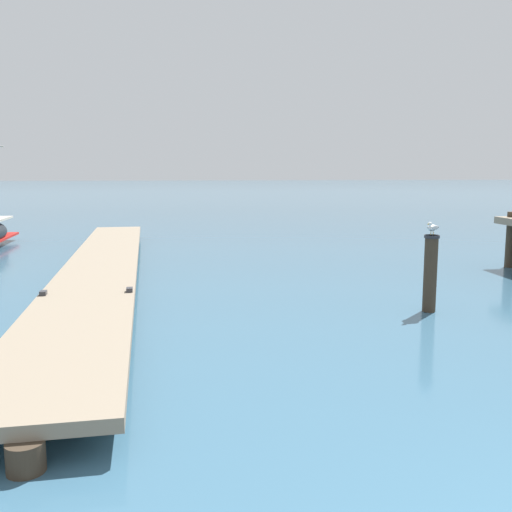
{
  "coord_description": "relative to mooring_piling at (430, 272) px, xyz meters",
  "views": [
    {
      "loc": [
        -3.55,
        -1.81,
        2.75
      ],
      "look_at": [
        -2.05,
        7.28,
        1.4
      ],
      "focal_mm": 39.96,
      "sensor_mm": 36.0,
      "label": 1
    }
  ],
  "objects": [
    {
      "name": "mooring_piling",
      "position": [
        0.0,
        0.0,
        0.0
      ],
      "size": [
        0.3,
        0.3,
        1.54
      ],
      "color": "#3D3023",
      "rests_on": "ground"
    },
    {
      "name": "perched_seagull",
      "position": [
        0.0,
        0.0,
        0.88
      ],
      "size": [
        0.33,
        0.28,
        0.27
      ],
      "color": "gold",
      "rests_on": "mooring_piling"
    },
    {
      "name": "floating_dock",
      "position": [
        -6.79,
        4.65,
        -0.44
      ],
      "size": [
        2.33,
        19.99,
        0.53
      ],
      "color": "gray",
      "rests_on": "ground"
    }
  ]
}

